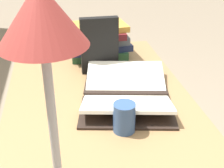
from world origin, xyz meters
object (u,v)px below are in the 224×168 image
book_stack_tall (100,41)px  coffee_mug (124,117)px  open_book (126,92)px  book_standing_upright (99,46)px  reading_lamp (45,49)px

book_stack_tall → coffee_mug: size_ratio=2.97×
open_book → coffee_mug: (-0.21, 0.05, 0.03)m
book_standing_upright → reading_lamp: (-0.73, 0.20, 0.28)m
book_standing_upright → open_book: bearing=-165.0°
open_book → reading_lamp: (-0.49, 0.26, 0.38)m
book_stack_tall → reading_lamp: reading_lamp is taller
coffee_mug → open_book: bearing=-14.4°
book_standing_upright → book_stack_tall: bearing=-8.5°
open_book → coffee_mug: bearing=176.5°
open_book → reading_lamp: size_ratio=0.95×
book_stack_tall → book_standing_upright: bearing=171.9°
book_stack_tall → book_standing_upright: book_standing_upright is taller
coffee_mug → book_standing_upright: bearing=1.6°
open_book → book_stack_tall: 0.42m
open_book → book_stack_tall: bearing=16.8°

